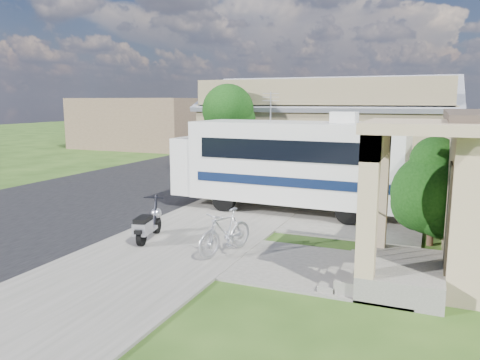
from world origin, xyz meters
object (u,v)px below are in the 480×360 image
at_px(pickup_truck, 220,155).
at_px(van, 255,143).
at_px(motorhome, 289,162).
at_px(scooter, 147,225).
at_px(shrub, 436,190).
at_px(bicycle, 225,234).
at_px(garden_hose, 365,259).

relative_size(pickup_truck, van, 0.95).
bearing_deg(van, motorhome, -76.61).
height_order(pickup_truck, van, van).
relative_size(scooter, pickup_truck, 0.31).
bearing_deg(motorhome, shrub, -24.53).
bearing_deg(motorhome, bicycle, -89.24).
distance_m(bicycle, van, 22.16).
height_order(bicycle, pickup_truck, pickup_truck).
distance_m(shrub, van, 21.64).
height_order(scooter, garden_hose, scooter).
distance_m(van, garden_hose, 22.70).
relative_size(motorhome, bicycle, 4.34).
height_order(motorhome, scooter, motorhome).
xyz_separation_m(shrub, scooter, (-7.12, -2.74, -0.99)).
distance_m(motorhome, garden_hose, 5.66).
bearing_deg(scooter, motorhome, 50.85).
xyz_separation_m(motorhome, van, (-7.26, 15.76, -0.92)).
xyz_separation_m(scooter, bicycle, (2.38, -0.17, 0.06)).
bearing_deg(van, scooter, -88.31).
distance_m(motorhome, shrub, 5.20).
relative_size(bicycle, pickup_truck, 0.34).
distance_m(motorhome, bicycle, 5.33).
bearing_deg(pickup_truck, shrub, 133.29).
height_order(motorhome, garden_hose, motorhome).
xyz_separation_m(motorhome, shrub, (4.67, -2.29, -0.25)).
relative_size(motorhome, shrub, 2.75).
bearing_deg(shrub, scooter, -158.91).
bearing_deg(pickup_truck, motorhome, 124.83).
xyz_separation_m(motorhome, garden_hose, (3.19, -4.38, -1.66)).
relative_size(scooter, bicycle, 0.91).
bearing_deg(motorhome, van, 116.29).
height_order(scooter, pickup_truck, pickup_truck).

